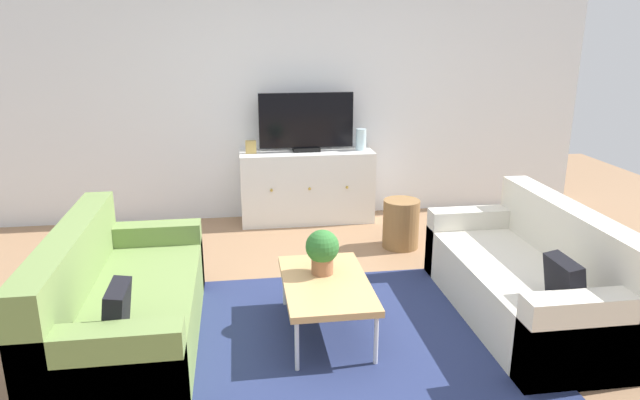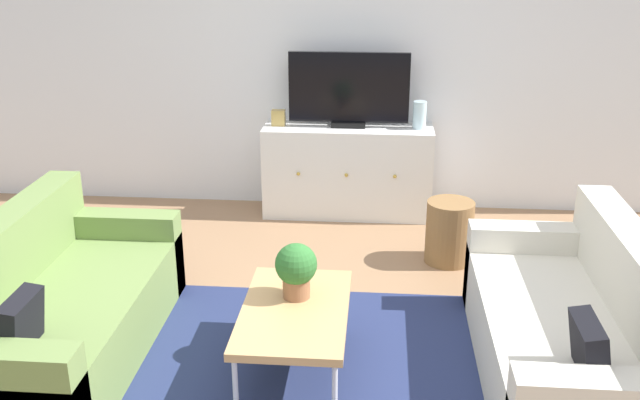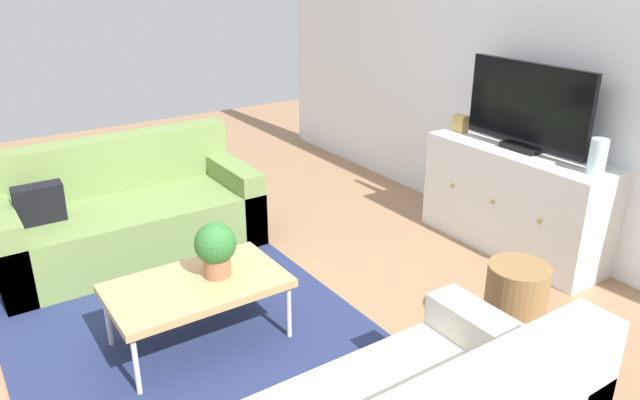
{
  "view_description": "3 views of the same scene",
  "coord_description": "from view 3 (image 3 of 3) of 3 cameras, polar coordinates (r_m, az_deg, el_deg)",
  "views": [
    {
      "loc": [
        -0.61,
        -3.58,
        2.01
      ],
      "look_at": [
        0.0,
        0.64,
        0.72
      ],
      "focal_mm": 32.23,
      "sensor_mm": 36.0,
      "label": 1
    },
    {
      "loc": [
        0.35,
        -3.48,
        2.26
      ],
      "look_at": [
        0.0,
        0.64,
        0.72
      ],
      "focal_mm": 40.37,
      "sensor_mm": 36.0,
      "label": 2
    },
    {
      "loc": [
        2.68,
        -1.15,
        2.03
      ],
      "look_at": [
        0.0,
        0.64,
        0.72
      ],
      "focal_mm": 33.83,
      "sensor_mm": 36.0,
      "label": 3
    }
  ],
  "objects": [
    {
      "name": "wall_back",
      "position": [
        4.62,
        20.59,
        12.33
      ],
      "size": [
        6.4,
        0.12,
        2.7
      ],
      "primitive_type": "cube",
      "color": "white",
      "rests_on": "ground_plane"
    },
    {
      "name": "coffee_table",
      "position": [
        3.38,
        -11.58,
        -8.07
      ],
      "size": [
        0.57,
        0.95,
        0.39
      ],
      "color": "tan",
      "rests_on": "ground_plane"
    },
    {
      "name": "glass_vase",
      "position": [
        4.13,
        24.79,
        3.78
      ],
      "size": [
        0.11,
        0.11,
        0.22
      ],
      "primitive_type": "cylinder",
      "color": "silver",
      "rests_on": "tv_console"
    },
    {
      "name": "tv_console",
      "position": [
        4.59,
        17.83,
        -0.01
      ],
      "size": [
        1.4,
        0.47,
        0.76
      ],
      "color": "white",
      "rests_on": "ground_plane"
    },
    {
      "name": "mantel_clock",
      "position": [
        4.81,
        13.14,
        7.07
      ],
      "size": [
        0.11,
        0.07,
        0.13
      ],
      "primitive_type": "cube",
      "color": "tan",
      "rests_on": "tv_console"
    },
    {
      "name": "area_rug",
      "position": [
        3.5,
        -11.11,
        -13.64
      ],
      "size": [
        2.5,
        1.9,
        0.01
      ],
      "primitive_type": "cube",
      "color": "navy",
      "rests_on": "ground_plane"
    },
    {
      "name": "wicker_basket",
      "position": [
        3.58,
        17.96,
        -9.23
      ],
      "size": [
        0.34,
        0.34,
        0.46
      ],
      "primitive_type": "cylinder",
      "color": "olive",
      "rests_on": "ground_plane"
    },
    {
      "name": "flat_screen_tv",
      "position": [
        4.41,
        19.04,
        8.28
      ],
      "size": [
        0.98,
        0.16,
        0.61
      ],
      "color": "black",
      "rests_on": "tv_console"
    },
    {
      "name": "ground_plane",
      "position": [
        3.55,
        -8.83,
        -13.01
      ],
      "size": [
        10.0,
        10.0,
        0.0
      ],
      "primitive_type": "plane",
      "color": "#997251"
    },
    {
      "name": "couch_left_side",
      "position": [
        4.59,
        -17.98,
        -1.47
      ],
      "size": [
        0.84,
        1.79,
        0.81
      ],
      "color": "olive",
      "rests_on": "ground_plane"
    },
    {
      "name": "potted_plant",
      "position": [
        3.33,
        -9.85,
        -4.45
      ],
      "size": [
        0.23,
        0.23,
        0.31
      ],
      "color": "#936042",
      "rests_on": "coffee_table"
    }
  ]
}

